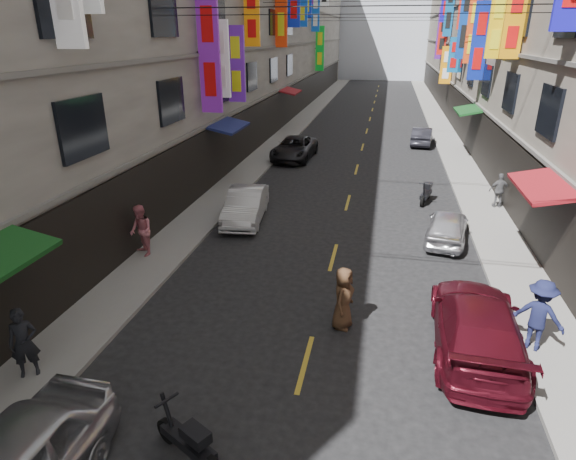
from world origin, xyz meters
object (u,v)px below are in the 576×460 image
at_px(car_left_far, 294,148).
at_px(car_right_far, 422,136).
at_px(car_right_mid, 447,226).
at_px(pedestrian_rnear, 539,315).
at_px(scooter_crossing, 189,442).
at_px(pedestrian_rfar, 500,190).
at_px(car_left_mid, 246,205).
at_px(pedestrian_lnear, 24,343).
at_px(scooter_far_right, 426,193).
at_px(pedestrian_crossing, 343,298).
at_px(car_right_near, 477,325).
at_px(pedestrian_lfar, 141,231).

relative_size(car_left_far, car_right_far, 1.29).
xyz_separation_m(car_right_mid, pedestrian_rnear, (1.40, -6.68, 0.44)).
xyz_separation_m(scooter_crossing, car_right_far, (5.60, 28.69, 0.18)).
relative_size(scooter_crossing, pedestrian_rfar, 1.06).
relative_size(car_left_far, pedestrian_rnear, 2.62).
distance_m(car_left_mid, pedestrian_lnear, 10.79).
xyz_separation_m(scooter_far_right, car_left_mid, (-7.53, -3.89, 0.23)).
relative_size(scooter_crossing, car_right_far, 0.43).
height_order(car_left_far, pedestrian_crossing, pedestrian_crossing).
xyz_separation_m(car_right_near, pedestrian_lfar, (-10.50, 3.29, 0.29)).
bearing_deg(car_right_mid, pedestrian_lfar, 28.75).
height_order(pedestrian_lnear, pedestrian_rnear, pedestrian_rnear).
relative_size(car_right_mid, pedestrian_rnear, 1.92).
bearing_deg(car_right_mid, car_right_near, 99.76).
bearing_deg(car_left_far, car_right_far, 38.78).
distance_m(pedestrian_rnear, pedestrian_crossing, 4.69).
xyz_separation_m(car_left_mid, car_right_mid, (8.00, -0.59, -0.07)).
bearing_deg(pedestrian_rfar, car_right_far, -85.95).
bearing_deg(pedestrian_lfar, car_right_far, 105.56).
bearing_deg(pedestrian_lfar, scooter_far_right, 81.18).
relative_size(scooter_crossing, pedestrian_lnear, 0.97).
bearing_deg(scooter_far_right, pedestrian_rfar, -171.39).
bearing_deg(scooter_crossing, pedestrian_crossing, 4.55).
relative_size(car_left_mid, pedestrian_rfar, 2.66).
bearing_deg(car_right_near, car_left_mid, -40.26).
bearing_deg(car_left_far, pedestrian_lfar, -96.32).
relative_size(car_right_near, car_right_far, 1.33).
bearing_deg(car_left_mid, car_right_mid, -10.48).
bearing_deg(car_right_far, pedestrian_lfar, 69.36).
relative_size(car_right_near, pedestrian_crossing, 2.88).
bearing_deg(car_left_mid, pedestrian_lnear, -107.06).
distance_m(car_left_mid, car_right_mid, 8.02).
relative_size(scooter_far_right, pedestrian_lfar, 0.98).
relative_size(car_left_mid, pedestrian_lnear, 2.44).
relative_size(car_right_far, pedestrian_crossing, 2.17).
height_order(pedestrian_lnear, pedestrian_rfar, pedestrian_lnear).
distance_m(car_left_mid, pedestrian_crossing, 8.53).
relative_size(car_left_mid, car_right_near, 0.82).
bearing_deg(scooter_crossing, car_right_near, -21.25).
height_order(scooter_far_right, car_left_mid, car_left_mid).
bearing_deg(pedestrian_lnear, scooter_far_right, 23.65).
height_order(pedestrian_lnear, pedestrian_lfar, pedestrian_lfar).
xyz_separation_m(scooter_far_right, pedestrian_rnear, (1.87, -11.17, 0.60)).
bearing_deg(pedestrian_rfar, scooter_crossing, 55.14).
relative_size(pedestrian_lnear, pedestrian_rnear, 0.91).
bearing_deg(car_right_mid, pedestrian_rnear, 111.59).
height_order(car_left_mid, pedestrian_lnear, pedestrian_lnear).
xyz_separation_m(scooter_crossing, pedestrian_lfar, (-4.90, 7.83, 0.58)).
xyz_separation_m(car_left_far, pedestrian_rnear, (9.40, -18.19, 0.37)).
distance_m(scooter_crossing, car_left_mid, 12.27).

